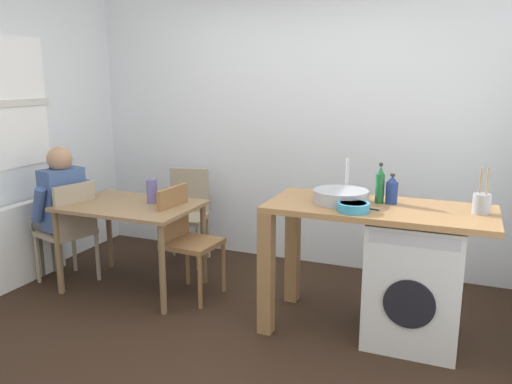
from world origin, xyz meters
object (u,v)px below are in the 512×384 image
at_px(chair_spare_by_wall, 187,210).
at_px(bottle_squat_brown, 392,190).
at_px(chair_person_seat, 70,227).
at_px(chair_opposite, 185,235).
at_px(dining_table, 131,215).
at_px(washing_machine, 415,280).
at_px(seated_person, 58,206).
at_px(vase, 152,191).
at_px(mixing_bowl, 353,206).
at_px(utensil_crock, 482,203).
at_px(bottle_tall_green, 380,185).

height_order(chair_spare_by_wall, bottle_squat_brown, bottle_squat_brown).
bearing_deg(chair_person_seat, chair_opposite, -64.69).
relative_size(dining_table, washing_machine, 1.28).
distance_m(chair_spare_by_wall, seated_person, 1.17).
xyz_separation_m(dining_table, chair_person_seat, (-0.55, -0.12, -0.14)).
bearing_deg(bottle_squat_brown, vase, 179.74).
distance_m(washing_machine, vase, 2.18).
relative_size(chair_opposite, chair_spare_by_wall, 1.00).
height_order(chair_opposite, bottle_squat_brown, bottle_squat_brown).
bearing_deg(vase, mixing_bowl, -10.24).
height_order(chair_person_seat, utensil_crock, utensil_crock).
xyz_separation_m(chair_opposite, mixing_bowl, (1.42, -0.27, 0.44)).
bearing_deg(chair_opposite, washing_machine, 92.11).
distance_m(chair_spare_by_wall, bottle_tall_green, 2.12).
xyz_separation_m(dining_table, chair_spare_by_wall, (0.08, 0.77, -0.14)).
bearing_deg(vase, washing_machine, -3.14).
bearing_deg(utensil_crock, washing_machine, -171.90).
bearing_deg(bottle_squat_brown, chair_spare_by_wall, 161.24).
relative_size(bottle_squat_brown, vase, 1.03).
xyz_separation_m(bottle_squat_brown, mixing_bowl, (-0.20, -0.31, -0.06)).
relative_size(washing_machine, utensil_crock, 2.87).
bearing_deg(washing_machine, seated_person, -178.86).
xyz_separation_m(chair_spare_by_wall, bottle_squat_brown, (2.01, -0.68, 0.51)).
distance_m(dining_table, washing_machine, 2.30).
bearing_deg(mixing_bowl, washing_machine, 26.52).
height_order(dining_table, washing_machine, washing_machine).
relative_size(dining_table, chair_spare_by_wall, 1.22).
bearing_deg(chair_opposite, dining_table, -78.91).
distance_m(dining_table, utensil_crock, 2.68).
height_order(chair_spare_by_wall, washing_machine, chair_spare_by_wall).
bearing_deg(vase, bottle_tall_green, -0.51).
xyz_separation_m(dining_table, chair_opposite, (0.48, 0.06, -0.14)).
height_order(seated_person, washing_machine, seated_person).
xyz_separation_m(washing_machine, mixing_bowl, (-0.40, -0.20, 0.52)).
bearing_deg(washing_machine, chair_opposite, 177.69).
bearing_deg(bottle_tall_green, vase, 179.49).
height_order(dining_table, mixing_bowl, mixing_bowl).
distance_m(seated_person, utensil_crock, 3.38).
bearing_deg(vase, bottle_squat_brown, -0.26).
height_order(bottle_squat_brown, mixing_bowl, bottle_squat_brown).
relative_size(chair_spare_by_wall, bottle_tall_green, 3.24).
xyz_separation_m(chair_opposite, utensil_crock, (2.18, -0.02, 0.48)).
bearing_deg(mixing_bowl, chair_opposite, 169.19).
xyz_separation_m(mixing_bowl, vase, (-1.74, 0.32, -0.11)).
distance_m(chair_person_seat, chair_opposite, 1.04).
relative_size(chair_opposite, seated_person, 0.75).
bearing_deg(chair_spare_by_wall, seated_person, 34.87).
distance_m(dining_table, bottle_tall_green, 2.05).
height_order(washing_machine, utensil_crock, utensil_crock).
relative_size(chair_opposite, bottle_tall_green, 3.24).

